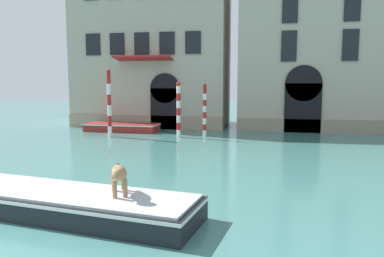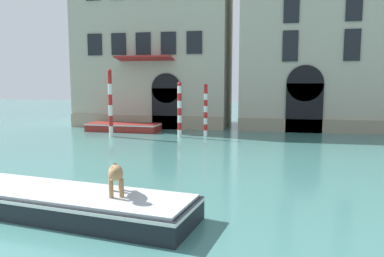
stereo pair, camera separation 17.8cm
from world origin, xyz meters
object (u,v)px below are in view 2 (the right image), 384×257
(mooring_pole_3, at_px, (110,103))
(boat_foreground, at_px, (64,202))
(boat_moored_near_palazzo, at_px, (123,127))
(mooring_pole_0, at_px, (206,110))
(dog_on_deck, at_px, (116,174))
(mooring_pole_2, at_px, (179,109))

(mooring_pole_3, bearing_deg, boat_foreground, -71.45)
(boat_moored_near_palazzo, xyz_separation_m, mooring_pole_0, (5.97, -1.33, 1.37))
(dog_on_deck, xyz_separation_m, mooring_pole_3, (-5.89, 13.24, 0.94))
(dog_on_deck, bearing_deg, mooring_pole_0, 155.96)
(dog_on_deck, height_order, mooring_pole_0, mooring_pole_0)
(mooring_pole_0, xyz_separation_m, mooring_pole_2, (-1.52, -0.61, 0.05))
(boat_moored_near_palazzo, xyz_separation_m, mooring_pole_2, (4.45, -1.94, 1.42))
(mooring_pole_2, bearing_deg, mooring_pole_3, -171.16)
(boat_foreground, xyz_separation_m, dog_on_deck, (1.47, -0.07, 0.82))
(boat_moored_near_palazzo, xyz_separation_m, mooring_pole_3, (0.22, -2.60, 1.82))
(mooring_pole_3, bearing_deg, dog_on_deck, -66.02)
(dog_on_deck, height_order, boat_moored_near_palazzo, dog_on_deck)
(boat_foreground, height_order, mooring_pole_3, mooring_pole_3)
(boat_foreground, relative_size, boat_moored_near_palazzo, 1.42)
(mooring_pole_0, distance_m, mooring_pole_2, 1.64)
(boat_foreground, bearing_deg, mooring_pole_0, 93.25)
(dog_on_deck, height_order, mooring_pole_2, mooring_pole_2)
(dog_on_deck, bearing_deg, mooring_pole_2, 162.23)
(boat_foreground, height_order, mooring_pole_0, mooring_pole_0)
(boat_foreground, xyz_separation_m, mooring_pole_2, (-0.19, 13.83, 1.38))
(boat_foreground, bearing_deg, mooring_pole_2, 99.31)
(boat_moored_near_palazzo, bearing_deg, mooring_pole_0, -10.63)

